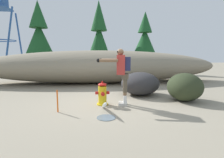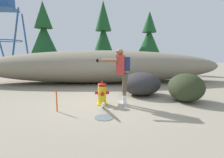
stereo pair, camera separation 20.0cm
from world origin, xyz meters
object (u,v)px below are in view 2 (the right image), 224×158
(utility_worker, at_px, (121,70))
(boulder_large, at_px, (141,84))
(watchtower, at_px, (3,1))
(boulder_mid, at_px, (186,87))
(fire_hydrant, at_px, (102,94))
(survey_stake, at_px, (57,101))

(utility_worker, xyz_separation_m, boulder_large, (0.97, 1.30, -0.64))
(watchtower, bearing_deg, boulder_mid, -48.63)
(boulder_large, relative_size, boulder_mid, 1.21)
(boulder_mid, bearing_deg, utility_worker, -173.44)
(boulder_large, bearing_deg, watchtower, 130.59)
(utility_worker, distance_m, watchtower, 17.32)
(fire_hydrant, relative_size, boulder_mid, 0.60)
(fire_hydrant, xyz_separation_m, watchtower, (-8.85, 13.31, 6.30))
(boulder_large, distance_m, boulder_mid, 1.61)
(boulder_large, distance_m, watchtower, 17.13)
(utility_worker, relative_size, watchtower, 0.19)
(fire_hydrant, height_order, boulder_mid, boulder_mid)
(boulder_large, height_order, watchtower, watchtower)
(boulder_mid, bearing_deg, watchtower, 131.37)
(boulder_mid, distance_m, survey_stake, 4.05)
(survey_stake, bearing_deg, watchtower, 118.75)
(fire_hydrant, height_order, watchtower, watchtower)
(fire_hydrant, distance_m, survey_stake, 1.36)
(fire_hydrant, distance_m, boulder_mid, 2.76)
(boulder_mid, height_order, watchtower, watchtower)
(watchtower, relative_size, survey_stake, 14.72)
(boulder_large, relative_size, watchtower, 0.17)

